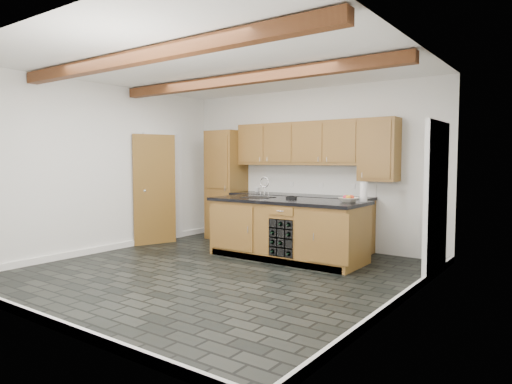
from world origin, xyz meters
TOP-DOWN VIEW (x-y plane):
  - ground at (0.00, 0.00)m, footprint 5.00×5.00m
  - room_shell at (-0.09, 0.53)m, footprint 5.01×5.00m
  - back_cabinetry at (-0.38, 2.24)m, footprint 3.65×0.62m
  - island at (0.31, 1.28)m, footprint 2.48×0.96m
  - faucet at (-0.25, 1.33)m, footprint 0.45×0.40m
  - kitchen_scale at (0.33, 1.38)m, footprint 0.17×0.11m
  - fruit_bowl at (1.28, 1.41)m, footprint 0.30×0.30m
  - fruit_cluster at (1.28, 1.41)m, footprint 0.16×0.17m
  - paper_towel at (1.42, 1.62)m, footprint 0.11×0.11m
  - mug at (-0.99, 2.30)m, footprint 0.11×0.11m

SIDE VIEW (x-z plane):
  - ground at x=0.00m, z-range 0.00..0.00m
  - island at x=0.31m, z-range 0.00..0.93m
  - kitchen_scale at x=0.33m, z-range 0.93..0.98m
  - fruit_bowl at x=1.28m, z-range 0.93..1.00m
  - faucet at x=-0.25m, z-range 0.79..1.14m
  - mug at x=-0.99m, z-range 0.93..1.02m
  - back_cabinetry at x=-0.38m, z-range -0.12..2.08m
  - fruit_cluster at x=1.28m, z-range 0.96..1.03m
  - paper_towel at x=1.42m, z-range 0.93..1.21m
  - room_shell at x=-0.09m, z-range -0.97..4.03m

